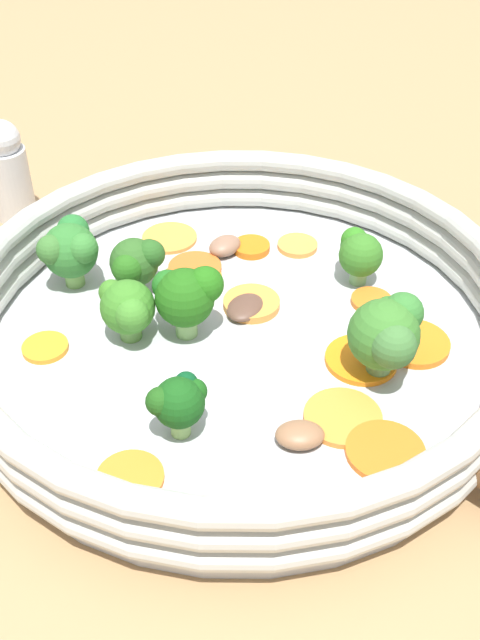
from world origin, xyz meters
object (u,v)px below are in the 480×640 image
at_px(broccoli_floret_0, 127,308).
at_px(broccoli_floret_6, 359,253).
at_px(carrot_slice_2, 297,245).
at_px(broccoli_floret_1, 388,333).
at_px(broccoli_floret_2, 136,262).
at_px(carrot_slice_3, 170,238).
at_px(mushroom_piece_0, 300,435).
at_px(carrot_slice_5, 371,301).
at_px(skillet, 240,344).
at_px(salt_shaker, 8,171).
at_px(carrot_slice_9, 192,279).
at_px(carrot_slice_12, 45,347).
at_px(mushroom_piece_2, 225,246).
at_px(carrot_slice_7, 361,359).
at_px(carrot_slice_4, 195,268).
at_px(carrot_slice_6, 342,418).
at_px(carrot_slice_10, 414,343).
at_px(carrot_slice_0, 251,247).
at_px(carrot_slice_8, 252,303).
at_px(broccoli_floret_3, 186,295).
at_px(broccoli_floret_5, 70,249).
at_px(broccoli_floret_4, 179,401).
at_px(carrot_slice_1, 387,450).
at_px(mushroom_piece_1, 245,307).
at_px(carrot_slice_11, 130,478).

height_order(broccoli_floret_0, broccoli_floret_6, broccoli_floret_0).
bearing_deg(carrot_slice_2, broccoli_floret_6, -85.44).
bearing_deg(broccoli_floret_1, broccoli_floret_2, 112.58).
relative_size(carrot_slice_3, mushroom_piece_0, 1.53).
xyz_separation_m(carrot_slice_5, broccoli_floret_2, (-0.12, 0.12, 0.02)).
bearing_deg(skillet, carrot_slice_5, -17.24).
distance_m(mushroom_piece_0, salt_shaker, 0.36).
bearing_deg(salt_shaker, skillet, -81.51).
xyz_separation_m(carrot_slice_5, carrot_slice_9, (-0.08, 0.10, -0.00)).
bearing_deg(broccoli_floret_0, carrot_slice_12, 153.11).
bearing_deg(mushroom_piece_2, carrot_slice_7, -93.17).
bearing_deg(carrot_slice_4, carrot_slice_6, -97.24).
distance_m(carrot_slice_10, broccoli_floret_6, 0.08).
xyz_separation_m(skillet, carrot_slice_10, (0.09, -0.08, 0.01)).
relative_size(broccoli_floret_6, mushroom_piece_2, 1.43).
bearing_deg(carrot_slice_5, carrot_slice_4, 123.94).
distance_m(carrot_slice_3, broccoli_floret_6, 0.16).
bearing_deg(mushroom_piece_2, carrot_slice_5, -70.03).
height_order(carrot_slice_0, carrot_slice_5, carrot_slice_0).
bearing_deg(carrot_slice_8, carrot_slice_10, -60.37).
distance_m(carrot_slice_2, mushroom_piece_0, 0.20).
xyz_separation_m(broccoli_floret_3, salt_shaker, (-0.01, 0.24, -0.00)).
bearing_deg(skillet, broccoli_floret_5, 114.55).
bearing_deg(broccoli_floret_0, broccoli_floret_4, -104.21).
relative_size(carrot_slice_1, broccoli_floret_3, 0.89).
bearing_deg(broccoli_floret_3, broccoli_floret_4, -128.68).
relative_size(skillet, carrot_slice_5, 11.97).
relative_size(carrot_slice_1, broccoli_floret_1, 0.83).
relative_size(carrot_slice_5, broccoli_floret_5, 0.59).
bearing_deg(skillet, carrot_slice_10, -43.42).
bearing_deg(carrot_slice_4, carrot_slice_10, -68.72).
height_order(carrot_slice_5, mushroom_piece_1, mushroom_piece_1).
bearing_deg(broccoli_floret_5, carrot_slice_0, -20.05).
bearing_deg(broccoli_floret_5, mushroom_piece_0, -83.62).
relative_size(carrot_slice_0, carrot_slice_6, 0.62).
height_order(carrot_slice_8, carrot_slice_10, carrot_slice_8).
distance_m(carrot_slice_8, broccoli_floret_5, 0.14).
xyz_separation_m(carrot_slice_3, broccoli_floret_5, (-0.09, -0.01, 0.03)).
height_order(broccoli_floret_0, broccoli_floret_4, broccoli_floret_0).
bearing_deg(carrot_slice_1, carrot_slice_11, 148.80).
xyz_separation_m(broccoli_floret_2, broccoli_floret_5, (-0.03, 0.04, 0.01)).
height_order(broccoli_floret_2, broccoli_floret_4, broccoli_floret_2).
distance_m(mushroom_piece_0, mushroom_piece_1, 0.13).
bearing_deg(carrot_slice_12, carrot_slice_0, 1.64).
bearing_deg(broccoli_floret_0, broccoli_floret_5, 88.73).
distance_m(broccoli_floret_6, mushroom_piece_0, 0.17).
bearing_deg(mushroom_piece_1, carrot_slice_3, 83.79).
xyz_separation_m(mushroom_piece_2, salt_shaker, (-0.09, 0.18, 0.02)).
height_order(carrot_slice_0, carrot_slice_6, carrot_slice_0).
bearing_deg(carrot_slice_5, broccoli_floret_0, 153.99).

